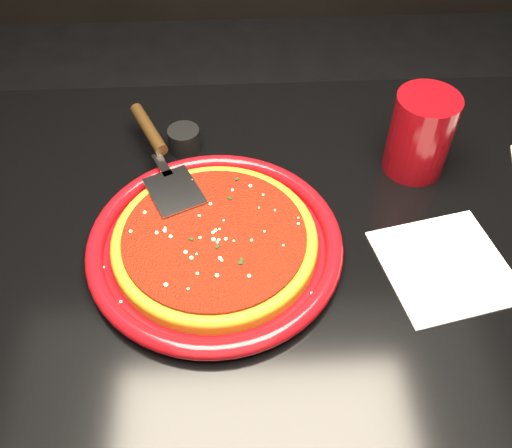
# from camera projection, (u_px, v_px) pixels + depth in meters

# --- Properties ---
(floor) EXTENTS (4.00, 4.00, 0.01)m
(floor) POSITION_uv_depth(u_px,v_px,m) (269.00, 439.00, 1.40)
(floor) COLOR black
(floor) RESTS_ON ground
(table) EXTENTS (1.20, 0.80, 0.75)m
(table) POSITION_uv_depth(u_px,v_px,m) (273.00, 366.00, 1.11)
(table) COLOR black
(table) RESTS_ON floor
(plate) EXTENTS (0.39, 0.39, 0.03)m
(plate) POSITION_uv_depth(u_px,v_px,m) (215.00, 244.00, 0.81)
(plate) COLOR maroon
(plate) RESTS_ON table
(pizza_crust) EXTENTS (0.31, 0.31, 0.01)m
(pizza_crust) POSITION_uv_depth(u_px,v_px,m) (215.00, 242.00, 0.81)
(pizza_crust) COLOR #8D5D11
(pizza_crust) RESTS_ON plate
(pizza_crust_rim) EXTENTS (0.31, 0.31, 0.02)m
(pizza_crust_rim) POSITION_uv_depth(u_px,v_px,m) (215.00, 239.00, 0.80)
(pizza_crust_rim) COLOR #8D5D11
(pizza_crust_rim) RESTS_ON plate
(pizza_sauce) EXTENTS (0.28, 0.28, 0.01)m
(pizza_sauce) POSITION_uv_depth(u_px,v_px,m) (214.00, 237.00, 0.80)
(pizza_sauce) COLOR maroon
(pizza_sauce) RESTS_ON plate
(parmesan_dusting) EXTENTS (0.25, 0.25, 0.01)m
(parmesan_dusting) POSITION_uv_depth(u_px,v_px,m) (214.00, 233.00, 0.79)
(parmesan_dusting) COLOR beige
(parmesan_dusting) RESTS_ON plate
(basil_flecks) EXTENTS (0.23, 0.23, 0.00)m
(basil_flecks) POSITION_uv_depth(u_px,v_px,m) (214.00, 234.00, 0.80)
(basil_flecks) COLOR black
(basil_flecks) RESTS_ON plate
(pizza_server) EXTENTS (0.20, 0.31, 0.02)m
(pizza_server) POSITION_uv_depth(u_px,v_px,m) (161.00, 155.00, 0.89)
(pizza_server) COLOR #B8BBC0
(pizza_server) RESTS_ON plate
(cup) EXTENTS (0.12, 0.12, 0.14)m
(cup) POSITION_uv_depth(u_px,v_px,m) (420.00, 134.00, 0.89)
(cup) COLOR maroon
(cup) RESTS_ON table
(napkin_a) EXTENTS (0.20, 0.20, 0.00)m
(napkin_a) POSITION_uv_depth(u_px,v_px,m) (445.00, 266.00, 0.80)
(napkin_a) COLOR white
(napkin_a) RESTS_ON table
(ramekin) EXTENTS (0.07, 0.07, 0.04)m
(ramekin) POSITION_uv_depth(u_px,v_px,m) (184.00, 140.00, 0.95)
(ramekin) COLOR black
(ramekin) RESTS_ON table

